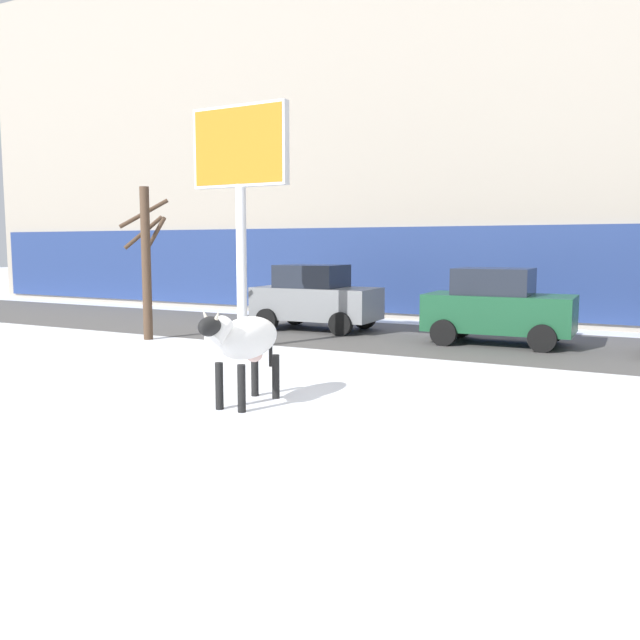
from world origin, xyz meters
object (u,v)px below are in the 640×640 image
at_px(car_grey_hatchback, 315,298).
at_px(cow_holstein, 245,339).
at_px(car_darkgreen_hatchback, 498,306).
at_px(bare_tree_right_lot, 146,258).
at_px(billboard, 240,161).

bearing_deg(car_grey_hatchback, cow_holstein, -68.08).
bearing_deg(car_darkgreen_hatchback, bare_tree_right_lot, -157.42).
distance_m(car_darkgreen_hatchback, bare_tree_right_lot, 8.91).
bearing_deg(car_grey_hatchback, car_darkgreen_hatchback, -3.24).
relative_size(billboard, car_grey_hatchback, 1.56).
distance_m(car_grey_hatchback, car_darkgreen_hatchback, 5.25).
relative_size(car_darkgreen_hatchback, bare_tree_right_lot, 0.92).
xyz_separation_m(billboard, car_grey_hatchback, (-0.15, 3.86, -3.39)).
distance_m(car_grey_hatchback, bare_tree_right_lot, 4.84).
xyz_separation_m(cow_holstein, bare_tree_right_lot, (-6.27, 4.67, 1.10)).
relative_size(cow_holstein, car_darkgreen_hatchback, 0.53).
relative_size(cow_holstein, billboard, 0.34).
height_order(cow_holstein, car_darkgreen_hatchback, car_darkgreen_hatchback).
xyz_separation_m(cow_holstein, car_darkgreen_hatchback, (1.88, 8.06, -0.07)).
xyz_separation_m(car_darkgreen_hatchback, bare_tree_right_lot, (-8.15, -3.39, 1.17)).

